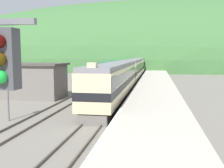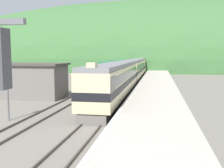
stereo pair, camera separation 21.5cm
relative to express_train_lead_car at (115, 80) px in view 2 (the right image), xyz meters
name	(u,v)px [view 2 (the right image)]	position (x,y,z in m)	size (l,w,h in m)	color
track_main	(140,74)	(0.00, 39.60, -2.21)	(1.52, 180.00, 0.16)	#4C443D
track_siding	(122,74)	(-4.81, 39.60, -2.21)	(1.52, 180.00, 0.16)	#4C443D
platform	(157,80)	(4.44, 19.60, -1.80)	(5.30, 140.00, 1.00)	#BCB5A5
distant_hills	(148,66)	(0.00, 93.10, -2.29)	(231.60, 104.22, 55.91)	#3D6B38
station_shed	(31,80)	(-10.30, 0.45, -0.21)	(8.34, 4.97, 4.12)	slate
express_train_lead_car	(115,80)	(0.00, 0.00, 0.00)	(2.88, 21.74, 4.55)	black
carriage_second	(134,69)	(0.00, 22.53, -0.01)	(2.87, 21.08, 4.19)	black
carriage_third	(141,65)	(0.00, 44.49, -0.01)	(2.87, 21.08, 4.19)	black
carriage_fourth	(145,63)	(0.00, 66.45, -0.01)	(2.87, 21.08, 4.19)	black
carriage_fifth	(148,61)	(0.00, 88.41, -0.01)	(2.87, 21.08, 4.19)	black
siding_train	(118,68)	(-4.81, 32.64, -0.34)	(2.90, 32.96, 3.79)	black
signal_post_siding	(7,82)	(-6.72, -10.19, 0.74)	(0.36, 0.42, 4.25)	slate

